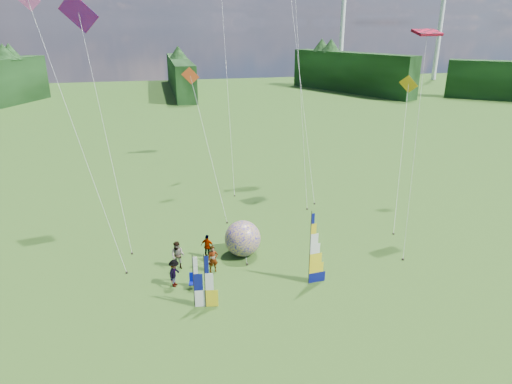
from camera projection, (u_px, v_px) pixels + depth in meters
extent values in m
plane|color=#465C25|center=(289.00, 308.00, 25.29)|extent=(220.00, 220.00, 0.00)
sphere|color=#170D9D|center=(243.00, 238.00, 30.67)|extent=(2.57, 2.57, 2.44)
imported|color=#66594C|center=(213.00, 259.00, 28.68)|extent=(0.68, 0.48, 1.77)
imported|color=#66594C|center=(178.00, 255.00, 29.04)|extent=(1.01, 0.80, 1.87)
imported|color=#66594C|center=(174.00, 273.00, 27.12)|extent=(0.87, 1.19, 1.73)
imported|color=#66594C|center=(208.00, 246.00, 30.51)|extent=(1.02, 0.82, 1.63)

